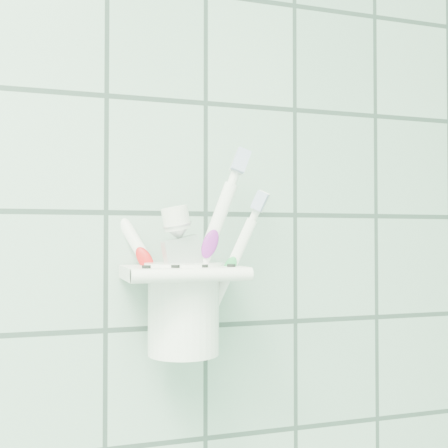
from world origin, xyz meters
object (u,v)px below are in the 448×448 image
object	(u,v)px
cup	(184,305)
toothbrush_pink	(197,245)
toothbrush_blue	(172,239)
toothpaste_tube	(198,264)
holder_bracket	(182,274)
toothbrush_orange	(197,260)

from	to	relation	value
cup	toothbrush_pink	bearing A→B (deg)	-28.15
cup	toothbrush_pink	world-z (taller)	toothbrush_pink
toothbrush_blue	toothpaste_tube	distance (m)	0.04
holder_bracket	toothbrush_orange	bearing A→B (deg)	25.74
holder_bracket	toothpaste_tube	distance (m)	0.02
cup	toothbrush_pink	size ratio (longest dim) A/B	0.48
holder_bracket	toothbrush_blue	distance (m)	0.04
cup	toothbrush_orange	bearing A→B (deg)	17.97
cup	toothbrush_blue	xyz separation A→B (m)	(-0.01, -0.00, 0.07)
toothbrush_orange	toothbrush_pink	bearing A→B (deg)	-69.14
holder_bracket	toothbrush_blue	bearing A→B (deg)	176.46
toothbrush_pink	toothbrush_blue	distance (m)	0.03
holder_bracket	toothpaste_tube	world-z (taller)	toothpaste_tube
toothbrush_pink	toothpaste_tube	distance (m)	0.02
cup	toothbrush_orange	xyz separation A→B (m)	(0.02, 0.01, 0.05)
toothpaste_tube	holder_bracket	bearing A→B (deg)	-174.67
cup	holder_bracket	bearing A→B (deg)	-126.34
toothbrush_pink	toothbrush_blue	xyz separation A→B (m)	(-0.03, 0.00, 0.01)
cup	toothbrush_blue	bearing A→B (deg)	-166.82
toothbrush_pink	holder_bracket	bearing A→B (deg)	-177.40
holder_bracket	toothpaste_tube	size ratio (longest dim) A/B	0.77
toothpaste_tube	toothbrush_blue	bearing A→B (deg)	178.97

